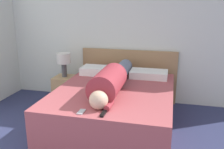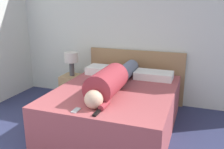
{
  "view_description": "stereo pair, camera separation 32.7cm",
  "coord_description": "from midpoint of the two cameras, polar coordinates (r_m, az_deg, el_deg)",
  "views": [
    {
      "loc": [
        0.89,
        -0.83,
        1.74
      ],
      "look_at": [
        0.14,
        2.23,
        0.84
      ],
      "focal_mm": 40.0,
      "sensor_mm": 36.0,
      "label": 1
    },
    {
      "loc": [
        1.2,
        -0.73,
        1.74
      ],
      "look_at": [
        0.14,
        2.23,
        0.84
      ],
      "focal_mm": 40.0,
      "sensor_mm": 36.0,
      "label": 2
    }
  ],
  "objects": [
    {
      "name": "pillow_near_headboard",
      "position": [
        4.2,
        -4.94,
        0.87
      ],
      "size": [
        0.62,
        0.35,
        0.13
      ],
      "color": "white",
      "rests_on": "bed"
    },
    {
      "name": "cell_phone",
      "position": [
        2.8,
        -10.41,
        -8.44
      ],
      "size": [
        0.06,
        0.13,
        0.01
      ],
      "color": "#B2B7BC",
      "rests_on": "bed"
    },
    {
      "name": "table_lamp",
      "position": [
        4.5,
        -13.05,
        3.22
      ],
      "size": [
        0.25,
        0.25,
        0.43
      ],
      "color": "#4C4C51",
      "rests_on": "nightstand"
    },
    {
      "name": "wall_back",
      "position": [
        4.48,
        0.22,
        10.34
      ],
      "size": [
        5.48,
        0.06,
        2.6
      ],
      "color": "silver",
      "rests_on": "ground_plane"
    },
    {
      "name": "headboard",
      "position": [
        4.54,
        1.7,
        -0.25
      ],
      "size": [
        1.72,
        0.04,
        0.94
      ],
      "color": "#A37A51",
      "rests_on": "ground_plane"
    },
    {
      "name": "tv_remote",
      "position": [
        2.71,
        -5.49,
        -8.95
      ],
      "size": [
        0.04,
        0.15,
        0.02
      ],
      "color": "black",
      "rests_on": "bed"
    },
    {
      "name": "pillow_second",
      "position": [
        4.02,
        6.13,
        0.06
      ],
      "size": [
        0.59,
        0.35,
        0.11
      ],
      "color": "white",
      "rests_on": "bed"
    },
    {
      "name": "nightstand",
      "position": [
        4.64,
        -12.64,
        -3.32
      ],
      "size": [
        0.36,
        0.38,
        0.47
      ],
      "color": "tan",
      "rests_on": "ground_plane"
    },
    {
      "name": "bed",
      "position": [
        3.59,
        -2.07,
        -7.78
      ],
      "size": [
        1.6,
        1.94,
        0.59
      ],
      "color": "#A84C51",
      "rests_on": "ground_plane"
    },
    {
      "name": "person_lying",
      "position": [
        3.36,
        -2.81,
        -1.34
      ],
      "size": [
        0.36,
        1.74,
        0.36
      ],
      "color": "#DBB293",
      "rests_on": "bed"
    }
  ]
}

